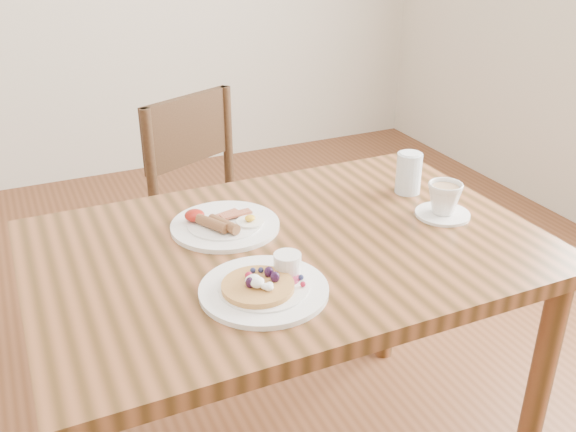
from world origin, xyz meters
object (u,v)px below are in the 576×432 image
(pancake_plate, at_px, (265,286))
(water_glass, at_px, (409,173))
(breakfast_plate, at_px, (224,224))
(dining_table, at_px, (288,278))
(chair_far, at_px, (218,210))
(teacup_saucer, at_px, (444,201))

(pancake_plate, bearing_deg, water_glass, 28.44)
(breakfast_plate, bearing_deg, dining_table, -49.56)
(chair_far, relative_size, water_glass, 7.76)
(pancake_plate, relative_size, teacup_saucer, 1.93)
(pancake_plate, height_order, teacup_saucer, teacup_saucer)
(pancake_plate, bearing_deg, dining_table, 52.77)
(dining_table, height_order, breakfast_plate, breakfast_plate)
(chair_far, bearing_deg, pancake_plate, 53.12)
(chair_far, height_order, water_glass, chair_far)
(water_glass, bearing_deg, pancake_plate, -151.56)
(breakfast_plate, bearing_deg, pancake_plate, -93.36)
(chair_far, distance_m, teacup_saucer, 0.91)
(teacup_saucer, relative_size, water_glass, 1.23)
(water_glass, bearing_deg, chair_far, 119.37)
(dining_table, xyz_separation_m, pancake_plate, (-0.13, -0.17, 0.11))
(water_glass, bearing_deg, teacup_saucer, -90.58)
(breakfast_plate, distance_m, teacup_saucer, 0.56)
(pancake_plate, bearing_deg, teacup_saucer, 14.08)
(teacup_saucer, height_order, water_glass, water_glass)
(breakfast_plate, relative_size, water_glass, 2.38)
(pancake_plate, bearing_deg, breakfast_plate, 86.64)
(dining_table, bearing_deg, chair_far, 84.43)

